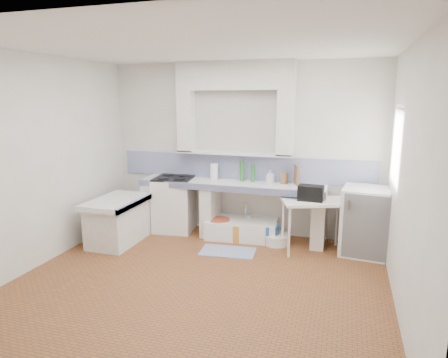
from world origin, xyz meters
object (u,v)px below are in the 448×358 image
(stove, at_px, (175,205))
(sink, at_px, (242,229))
(fridge, at_px, (365,221))
(side_table, at_px, (314,226))

(stove, distance_m, sink, 1.24)
(sink, height_order, fridge, fridge)
(stove, height_order, side_table, stove)
(stove, distance_m, fridge, 3.06)
(stove, bearing_deg, fridge, -9.11)
(side_table, bearing_deg, sink, 146.81)
(stove, relative_size, fridge, 0.92)
(stove, relative_size, side_table, 0.96)
(fridge, bearing_deg, stove, -176.63)
(sink, xyz_separation_m, side_table, (1.16, -0.25, 0.25))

